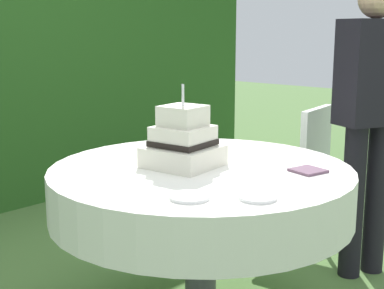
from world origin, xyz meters
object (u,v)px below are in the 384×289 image
(serving_plate_far, at_px, (258,197))
(garden_chair, at_px, (299,163))
(cake_table, at_px, (201,192))
(serving_plate_near, at_px, (190,197))
(standing_person, at_px, (371,110))
(napkin_stack, at_px, (308,171))
(wedding_cake, at_px, (183,143))

(serving_plate_far, xyz_separation_m, garden_chair, (1.34, 0.64, -0.22))
(cake_table, xyz_separation_m, serving_plate_near, (-0.37, -0.27, 0.12))
(standing_person, bearing_deg, serving_plate_near, 179.05)
(napkin_stack, bearing_deg, garden_chair, 32.98)
(serving_plate_far, xyz_separation_m, standing_person, (1.24, 0.16, 0.17))
(serving_plate_far, xyz_separation_m, napkin_stack, (0.46, 0.07, -0.00))
(serving_plate_near, distance_m, standing_person, 1.41)
(wedding_cake, xyz_separation_m, garden_chair, (1.16, 0.11, -0.32))
(garden_chair, bearing_deg, cake_table, -170.83)
(wedding_cake, height_order, napkin_stack, wedding_cake)
(napkin_stack, bearing_deg, serving_plate_far, -171.77)
(serving_plate_far, relative_size, napkin_stack, 1.10)
(serving_plate_far, height_order, napkin_stack, same)
(serving_plate_far, bearing_deg, garden_chair, 25.48)
(serving_plate_near, height_order, standing_person, standing_person)
(standing_person, bearing_deg, cake_table, 163.91)
(serving_plate_far, bearing_deg, wedding_cake, 71.44)
(serving_plate_near, relative_size, standing_person, 0.09)
(cake_table, distance_m, serving_plate_far, 0.52)
(cake_table, xyz_separation_m, wedding_cake, (-0.03, 0.08, 0.22))
(garden_chair, relative_size, standing_person, 0.56)
(garden_chair, bearing_deg, napkin_stack, -147.02)
(serving_plate_near, bearing_deg, napkin_stack, -10.72)
(wedding_cake, distance_m, garden_chair, 1.21)
(cake_table, bearing_deg, napkin_stack, -57.88)
(serving_plate_near, distance_m, napkin_stack, 0.63)
(serving_plate_near, xyz_separation_m, napkin_stack, (0.62, -0.12, -0.00))
(wedding_cake, bearing_deg, cake_table, -65.23)
(napkin_stack, height_order, standing_person, standing_person)
(cake_table, relative_size, serving_plate_far, 9.72)
(serving_plate_far, bearing_deg, serving_plate_near, 130.96)
(cake_table, distance_m, garden_chair, 1.15)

